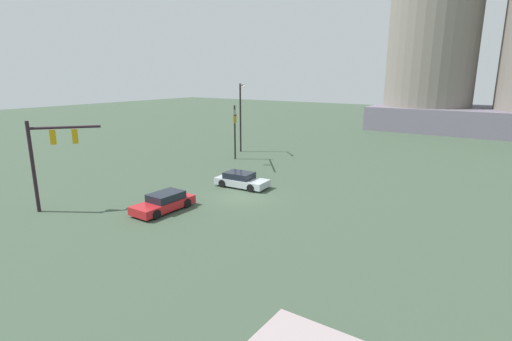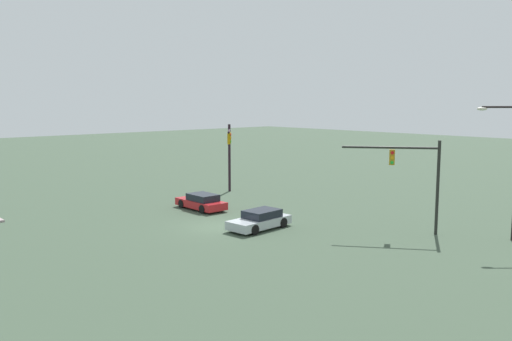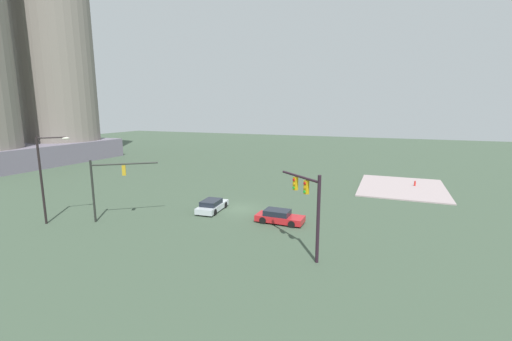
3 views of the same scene
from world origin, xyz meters
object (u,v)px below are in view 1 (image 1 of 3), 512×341
traffic_signal_near_corner (235,124)px  sedan_car_waiting_far (241,180)px  streetlamp_curved_arm (241,113)px  sedan_car_approaching (164,202)px  traffic_signal_opposite_side (48,151)px

traffic_signal_near_corner → sedan_car_waiting_far: traffic_signal_near_corner is taller
streetlamp_curved_arm → sedan_car_approaching: size_ratio=1.81×
traffic_signal_opposite_side → streetlamp_curved_arm: (-1.80, 23.67, 0.55)m
traffic_signal_near_corner → sedan_car_approaching: traffic_signal_near_corner is taller
traffic_signal_near_corner → traffic_signal_opposite_side: (-0.89, -18.97, 0.13)m
streetlamp_curved_arm → sedan_car_waiting_far: 15.47m
traffic_signal_near_corner → streetlamp_curved_arm: size_ratio=0.73×
traffic_signal_opposite_side → sedan_car_waiting_far: 14.10m
traffic_signal_near_corner → streetlamp_curved_arm: bearing=172.1°
traffic_signal_opposite_side → streetlamp_curved_arm: size_ratio=0.76×
streetlamp_curved_arm → sedan_car_approaching: bearing=-26.1°
traffic_signal_near_corner → sedan_car_approaching: size_ratio=1.32×
traffic_signal_near_corner → sedan_car_waiting_far: bearing=2.6°
traffic_signal_opposite_side → streetlamp_curved_arm: bearing=44.4°
sedan_car_approaching → sedan_car_waiting_far: same height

